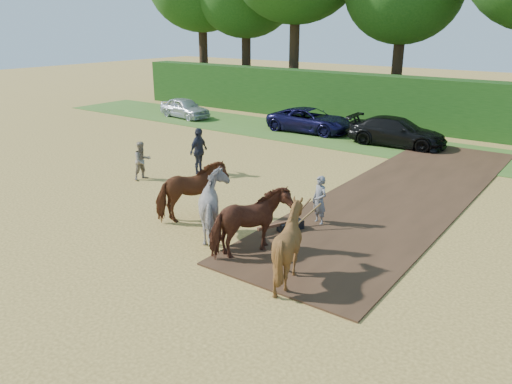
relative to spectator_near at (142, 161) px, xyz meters
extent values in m
plane|color=gold|center=(7.51, -2.73, -0.76)|extent=(120.00, 120.00, 0.00)
cube|color=#472D1C|center=(9.01, 4.27, -0.74)|extent=(4.50, 17.00, 0.05)
cube|color=#38601E|center=(7.51, 11.27, -0.75)|extent=(50.00, 5.00, 0.03)
cube|color=#14380F|center=(7.51, 15.77, 0.74)|extent=(46.00, 1.60, 3.00)
imported|color=tan|center=(0.00, 0.00, 0.00)|extent=(0.71, 0.84, 1.53)
imported|color=#262833|center=(1.26, 1.91, 0.19)|extent=(0.62, 1.17, 1.90)
imported|color=#5C3217|center=(4.52, -1.99, 0.16)|extent=(1.77, 2.41, 1.85)
imported|color=beige|center=(6.03, -2.48, 0.16)|extent=(2.30, 2.16, 1.85)
imported|color=brown|center=(7.55, -2.97, 0.16)|extent=(1.77, 2.41, 1.85)
imported|color=brown|center=(9.06, -3.46, 0.16)|extent=(2.03, 2.13, 1.85)
cube|color=black|center=(7.53, -0.96, -0.61)|extent=(0.59, 0.85, 0.31)
cube|color=brown|center=(7.32, -1.45, -0.46)|extent=(0.56, 1.17, 0.09)
cylinder|color=brown|center=(7.54, -0.44, -0.28)|extent=(0.28, 0.88, 0.65)
cylinder|color=olive|center=(7.89, -0.59, -0.28)|extent=(0.50, 0.80, 0.65)
imported|color=gray|center=(7.94, 0.02, 0.01)|extent=(0.66, 0.56, 1.55)
imported|color=silver|center=(-8.11, 10.80, -0.12)|extent=(3.97, 2.03, 1.30)
imported|color=#15123B|center=(0.75, 11.75, -0.09)|extent=(4.96, 2.47, 1.35)
imported|color=black|center=(5.95, 11.46, -0.05)|extent=(4.99, 2.23, 1.42)
cylinder|color=#382616|center=(-13.49, 18.77, 2.16)|extent=(0.70, 0.70, 5.85)
cylinder|color=#382616|center=(-9.49, 19.27, 1.94)|extent=(0.70, 0.70, 5.40)
cylinder|color=#382616|center=(-4.49, 18.27, 2.50)|extent=(0.70, 0.70, 6.53)
cylinder|color=#382616|center=(2.51, 19.77, 1.82)|extent=(0.70, 0.70, 5.17)
camera|label=1|loc=(14.81, -12.66, 5.15)|focal=35.00mm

